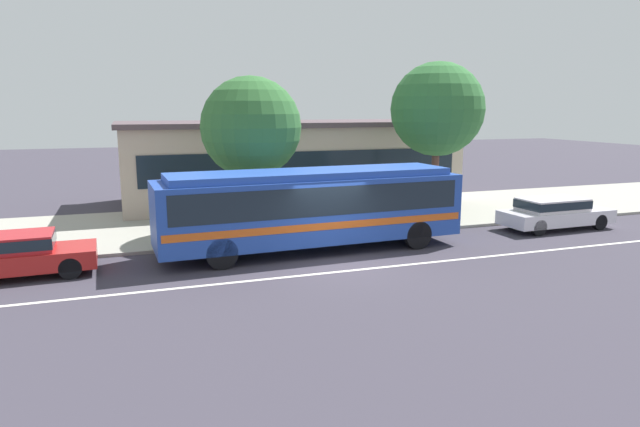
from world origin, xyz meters
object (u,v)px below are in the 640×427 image
at_px(sedan_behind_bus, 14,253).
at_px(street_tree_near_stop, 251,127).
at_px(street_tree_mid_block, 437,109).
at_px(sedan_far_ahead, 555,212).
at_px(pedestrian_waiting_near_sign, 305,203).
at_px(transit_bus, 312,204).

height_order(sedan_behind_bus, street_tree_near_stop, street_tree_near_stop).
distance_m(street_tree_near_stop, street_tree_mid_block, 8.49).
relative_size(sedan_behind_bus, sedan_far_ahead, 0.92).
distance_m(sedan_far_ahead, street_tree_near_stop, 12.76).
relative_size(sedan_behind_bus, pedestrian_waiting_near_sign, 2.67).
bearing_deg(street_tree_near_stop, transit_bus, -68.44).
bearing_deg(transit_bus, sedan_far_ahead, 0.18).
distance_m(sedan_far_ahead, pedestrian_waiting_near_sign, 10.24).
relative_size(transit_bus, street_tree_mid_block, 1.56).
height_order(pedestrian_waiting_near_sign, street_tree_near_stop, street_tree_near_stop).
xyz_separation_m(street_tree_near_stop, street_tree_mid_block, (8.45, 0.47, 0.67)).
height_order(pedestrian_waiting_near_sign, street_tree_mid_block, street_tree_mid_block).
bearing_deg(sedan_far_ahead, pedestrian_waiting_near_sign, 160.40).
relative_size(sedan_far_ahead, pedestrian_waiting_near_sign, 2.90).
bearing_deg(street_tree_near_stop, pedestrian_waiting_near_sign, 2.45).
xyz_separation_m(transit_bus, sedan_behind_bus, (-9.20, -0.09, -0.91)).
xyz_separation_m(sedan_far_ahead, street_tree_mid_block, (-3.38, 3.81, 4.11)).
bearing_deg(transit_bus, street_tree_near_stop, 111.56).
bearing_deg(sedan_far_ahead, street_tree_near_stop, 164.23).
distance_m(transit_bus, street_tree_near_stop, 4.42).
height_order(transit_bus, sedan_behind_bus, transit_bus).
xyz_separation_m(sedan_behind_bus, street_tree_mid_block, (16.32, 3.93, 4.11)).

